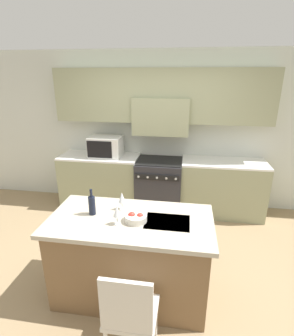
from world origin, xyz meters
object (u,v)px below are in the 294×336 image
island_chair (130,313)px  fruit_bowl (136,218)px  wine_glass_near (117,212)px  microwave (106,146)px  range_stove (159,185)px  wine_glass_far (122,198)px  wine_bottle (92,205)px

island_chair → fruit_bowl: fruit_bowl is taller
wine_glass_near → fruit_bowl: 0.21m
microwave → fruit_bowl: size_ratio=2.47×
microwave → wine_glass_near: bearing=-70.1°
range_stove → wine_glass_far: 1.89m
range_stove → fruit_bowl: (-0.02, -1.99, 0.51)m
range_stove → island_chair: size_ratio=0.97×
wine_glass_far → range_stove: bearing=83.3°
range_stove → wine_glass_near: size_ratio=4.59×
island_chair → wine_glass_near: wine_glass_near is taller
range_stove → wine_glass_far: size_ratio=4.59×
microwave → range_stove: bearing=-1.1°
wine_bottle → wine_glass_near: wine_bottle is taller
island_chair → wine_glass_near: size_ratio=4.71×
range_stove → wine_glass_near: (-0.19, -2.07, 0.61)m
range_stove → wine_glass_near: wine_glass_near is taller
range_stove → microwave: bearing=178.9°
microwave → fruit_bowl: (0.92, -2.01, -0.15)m
range_stove → wine_glass_far: bearing=-96.7°
island_chair → wine_glass_far: (-0.28, 0.93, 0.54)m
microwave → wine_glass_far: microwave is taller
island_chair → fruit_bowl: bearing=96.8°
island_chair → range_stove: bearing=91.4°
range_stove → wine_bottle: (-0.49, -1.92, 0.58)m
wine_glass_near → fruit_bowl: (0.17, 0.08, -0.10)m
wine_glass_far → fruit_bowl: 0.30m
fruit_bowl → wine_bottle: bearing=172.1°
wine_bottle → wine_glass_far: wine_bottle is taller
island_chair → wine_bottle: (-0.56, 0.78, 0.51)m
range_stove → wine_bottle: 2.07m
range_stove → wine_bottle: wine_bottle is taller
wine_bottle → fruit_bowl: wine_bottle is taller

